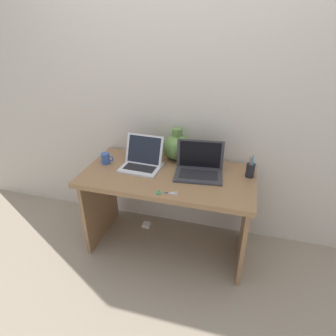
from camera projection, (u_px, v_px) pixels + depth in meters
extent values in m
plane|color=gray|center=(168.00, 245.00, 2.52)|extent=(6.00, 6.00, 0.00)
cube|color=beige|center=(180.00, 100.00, 2.28)|extent=(4.40, 0.04, 2.40)
cube|color=olive|center=(168.00, 176.00, 2.19)|extent=(1.32, 0.67, 0.04)
cube|color=olive|center=(101.00, 202.00, 2.51)|extent=(0.03, 0.57, 0.68)
cube|color=olive|center=(244.00, 227.00, 2.21)|extent=(0.03, 0.57, 0.68)
cube|color=silver|center=(141.00, 168.00, 2.25)|extent=(0.32, 0.27, 0.01)
cube|color=black|center=(141.00, 167.00, 2.25)|extent=(0.25, 0.16, 0.00)
cube|color=silver|center=(144.00, 150.00, 2.27)|extent=(0.31, 0.11, 0.23)
cube|color=black|center=(144.00, 150.00, 2.27)|extent=(0.27, 0.10, 0.20)
cube|color=#333338|center=(198.00, 175.00, 2.14)|extent=(0.38, 0.29, 0.01)
cube|color=black|center=(198.00, 174.00, 2.14)|extent=(0.30, 0.18, 0.00)
cube|color=#333338|center=(200.00, 154.00, 2.19)|extent=(0.36, 0.07, 0.23)
cube|color=black|center=(200.00, 154.00, 2.19)|extent=(0.32, 0.06, 0.20)
ellipsoid|color=#5B843D|center=(177.00, 147.00, 2.36)|extent=(0.23, 0.23, 0.22)
cylinder|color=#5B843D|center=(177.00, 132.00, 2.30)|extent=(0.08, 0.08, 0.06)
cylinder|color=#335199|center=(105.00, 158.00, 2.32)|extent=(0.07, 0.07, 0.09)
torus|color=#335199|center=(111.00, 159.00, 2.30)|extent=(0.05, 0.01, 0.05)
cylinder|color=black|center=(250.00, 170.00, 2.12)|extent=(0.06, 0.06, 0.11)
cylinder|color=orange|center=(250.00, 165.00, 2.09)|extent=(0.03, 0.02, 0.14)
cylinder|color=#338CBF|center=(253.00, 164.00, 2.08)|extent=(0.02, 0.02, 0.15)
cylinder|color=#338CBF|center=(252.00, 165.00, 2.08)|extent=(0.01, 0.01, 0.14)
cylinder|color=#338CBF|center=(252.00, 166.00, 2.09)|extent=(0.03, 0.01, 0.13)
cube|color=#B7B7BC|center=(170.00, 193.00, 1.94)|extent=(0.10, 0.05, 0.00)
cube|color=#B7B7BC|center=(170.00, 193.00, 1.93)|extent=(0.10, 0.02, 0.00)
torus|color=#4CA566|center=(158.00, 193.00, 1.93)|extent=(0.04, 0.04, 0.01)
torus|color=#4CA566|center=(158.00, 192.00, 1.95)|extent=(0.04, 0.04, 0.01)
cube|color=white|center=(146.00, 225.00, 2.74)|extent=(0.07, 0.07, 0.03)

